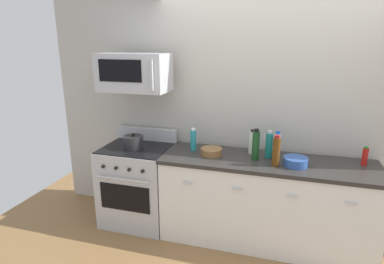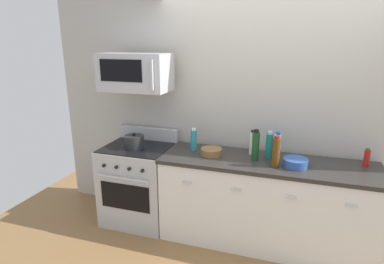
{
  "view_description": "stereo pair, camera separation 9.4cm",
  "coord_description": "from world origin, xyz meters",
  "px_view_note": "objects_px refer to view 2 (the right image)",
  "views": [
    {
      "loc": [
        0.12,
        -3.09,
        2.08
      ],
      "look_at": [
        -0.78,
        -0.05,
        1.17
      ],
      "focal_mm": 29.88,
      "sensor_mm": 36.0,
      "label": 1
    },
    {
      "loc": [
        0.21,
        -3.06,
        2.08
      ],
      "look_at": [
        -0.78,
        -0.05,
        1.17
      ],
      "focal_mm": 29.88,
      "sensor_mm": 36.0,
      "label": 2
    }
  ],
  "objects_px": {
    "microwave": "(135,72)",
    "bottle_wine_green": "(256,146)",
    "bowl_blue_mixing": "(295,162)",
    "range_oven": "(139,183)",
    "stockpot": "(134,142)",
    "bottle_hot_sauce_red": "(367,158)",
    "bottle_sparkling_teal": "(269,146)",
    "bottle_water_clear": "(277,147)",
    "bottle_dish_soap": "(194,140)",
    "bottle_wine_amber": "(276,152)",
    "bowl_wooden_salad": "(211,152)",
    "bottle_vinegar_white": "(252,143)"
  },
  "relations": [
    {
      "from": "range_oven",
      "to": "bottle_dish_soap",
      "type": "height_order",
      "value": "bottle_dish_soap"
    },
    {
      "from": "bottle_vinegar_white",
      "to": "stockpot",
      "type": "distance_m",
      "value": 1.29
    },
    {
      "from": "bottle_wine_amber",
      "to": "bowl_wooden_salad",
      "type": "distance_m",
      "value": 0.68
    },
    {
      "from": "bottle_water_clear",
      "to": "bottle_hot_sauce_red",
      "type": "height_order",
      "value": "bottle_water_clear"
    },
    {
      "from": "microwave",
      "to": "bottle_hot_sauce_red",
      "type": "height_order",
      "value": "microwave"
    },
    {
      "from": "bottle_vinegar_white",
      "to": "bowl_wooden_salad",
      "type": "bearing_deg",
      "value": -157.64
    },
    {
      "from": "bottle_dish_soap",
      "to": "bottle_wine_amber",
      "type": "bearing_deg",
      "value": -13.92
    },
    {
      "from": "bottle_wine_green",
      "to": "bowl_blue_mixing",
      "type": "distance_m",
      "value": 0.41
    },
    {
      "from": "bottle_sparkling_teal",
      "to": "bowl_wooden_salad",
      "type": "bearing_deg",
      "value": -171.08
    },
    {
      "from": "bottle_wine_green",
      "to": "bottle_vinegar_white",
      "type": "bearing_deg",
      "value": 107.34
    },
    {
      "from": "bottle_sparkling_teal",
      "to": "bottle_water_clear",
      "type": "bearing_deg",
      "value": -31.39
    },
    {
      "from": "bowl_blue_mixing",
      "to": "stockpot",
      "type": "xyz_separation_m",
      "value": [
        -1.71,
        0.02,
        0.03
      ]
    },
    {
      "from": "bottle_wine_amber",
      "to": "bottle_vinegar_white",
      "type": "height_order",
      "value": "bottle_wine_amber"
    },
    {
      "from": "bottle_dish_soap",
      "to": "stockpot",
      "type": "distance_m",
      "value": 0.66
    },
    {
      "from": "microwave",
      "to": "bottle_dish_soap",
      "type": "relative_size",
      "value": 3.01
    },
    {
      "from": "bottle_dish_soap",
      "to": "range_oven",
      "type": "bearing_deg",
      "value": -172.24
    },
    {
      "from": "bottle_sparkling_teal",
      "to": "microwave",
      "type": "bearing_deg",
      "value": -178.32
    },
    {
      "from": "bottle_wine_green",
      "to": "bowl_wooden_salad",
      "type": "distance_m",
      "value": 0.47
    },
    {
      "from": "range_oven",
      "to": "bottle_wine_amber",
      "type": "height_order",
      "value": "bottle_wine_amber"
    },
    {
      "from": "bottle_water_clear",
      "to": "range_oven",
      "type": "bearing_deg",
      "value": -178.63
    },
    {
      "from": "bottle_vinegar_white",
      "to": "bowl_wooden_salad",
      "type": "xyz_separation_m",
      "value": [
        -0.4,
        -0.16,
        -0.09
      ]
    },
    {
      "from": "bottle_sparkling_teal",
      "to": "bottle_hot_sauce_red",
      "type": "distance_m",
      "value": 0.91
    },
    {
      "from": "microwave",
      "to": "bowl_blue_mixing",
      "type": "xyz_separation_m",
      "value": [
        1.71,
        -0.11,
        -0.79
      ]
    },
    {
      "from": "bottle_wine_amber",
      "to": "bottle_wine_green",
      "type": "relative_size",
      "value": 0.96
    },
    {
      "from": "bottle_hot_sauce_red",
      "to": "bottle_wine_green",
      "type": "relative_size",
      "value": 0.58
    },
    {
      "from": "bowl_wooden_salad",
      "to": "bottle_vinegar_white",
      "type": "bearing_deg",
      "value": 22.36
    },
    {
      "from": "bottle_wine_amber",
      "to": "stockpot",
      "type": "distance_m",
      "value": 1.53
    },
    {
      "from": "range_oven",
      "to": "bowl_blue_mixing",
      "type": "height_order",
      "value": "range_oven"
    },
    {
      "from": "bottle_water_clear",
      "to": "bottle_wine_green",
      "type": "distance_m",
      "value": 0.21
    },
    {
      "from": "bottle_sparkling_teal",
      "to": "bottle_vinegar_white",
      "type": "xyz_separation_m",
      "value": [
        -0.18,
        0.07,
        -0.01
      ]
    },
    {
      "from": "microwave",
      "to": "bottle_water_clear",
      "type": "height_order",
      "value": "microwave"
    },
    {
      "from": "bottle_water_clear",
      "to": "bottle_wine_green",
      "type": "height_order",
      "value": "bottle_wine_green"
    },
    {
      "from": "bowl_blue_mixing",
      "to": "bottle_vinegar_white",
      "type": "bearing_deg",
      "value": 152.53
    },
    {
      "from": "bottle_hot_sauce_red",
      "to": "bowl_wooden_salad",
      "type": "xyz_separation_m",
      "value": [
        -1.48,
        -0.14,
        -0.05
      ]
    },
    {
      "from": "microwave",
      "to": "bottle_water_clear",
      "type": "bearing_deg",
      "value": -0.3
    },
    {
      "from": "range_oven",
      "to": "bottle_wine_green",
      "type": "bearing_deg",
      "value": -0.6
    },
    {
      "from": "range_oven",
      "to": "bottle_water_clear",
      "type": "height_order",
      "value": "bottle_water_clear"
    },
    {
      "from": "bottle_sparkling_teal",
      "to": "bottle_vinegar_white",
      "type": "distance_m",
      "value": 0.19
    },
    {
      "from": "bottle_wine_green",
      "to": "bowl_blue_mixing",
      "type": "bearing_deg",
      "value": -7.99
    },
    {
      "from": "bottle_dish_soap",
      "to": "bottle_sparkling_teal",
      "type": "bearing_deg",
      "value": -0.06
    },
    {
      "from": "bowl_blue_mixing",
      "to": "range_oven",
      "type": "bearing_deg",
      "value": 177.71
    },
    {
      "from": "microwave",
      "to": "bottle_wine_green",
      "type": "distance_m",
      "value": 1.49
    },
    {
      "from": "bottle_wine_amber",
      "to": "bowl_wooden_salad",
      "type": "xyz_separation_m",
      "value": [
        -0.66,
        0.13,
        -0.11
      ]
    },
    {
      "from": "bottle_wine_green",
      "to": "bowl_wooden_salad",
      "type": "relative_size",
      "value": 1.42
    },
    {
      "from": "bottle_wine_amber",
      "to": "stockpot",
      "type": "xyz_separation_m",
      "value": [
        -1.53,
        0.08,
        -0.07
      ]
    },
    {
      "from": "bottle_wine_green",
      "to": "stockpot",
      "type": "height_order",
      "value": "bottle_wine_green"
    },
    {
      "from": "bottle_dish_soap",
      "to": "bowl_wooden_salad",
      "type": "distance_m",
      "value": 0.25
    },
    {
      "from": "microwave",
      "to": "bowl_blue_mixing",
      "type": "height_order",
      "value": "microwave"
    },
    {
      "from": "bottle_wine_amber",
      "to": "bottle_hot_sauce_red",
      "type": "xyz_separation_m",
      "value": [
        0.82,
        0.27,
        -0.06
      ]
    },
    {
      "from": "bottle_wine_green",
      "to": "bottle_hot_sauce_red",
      "type": "bearing_deg",
      "value": 8.41
    }
  ]
}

